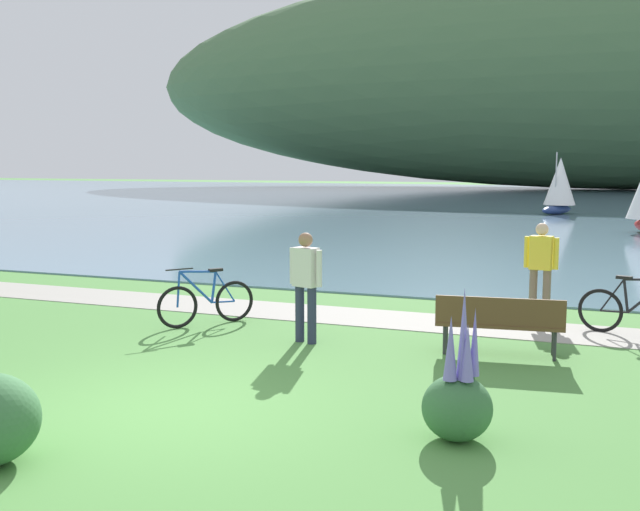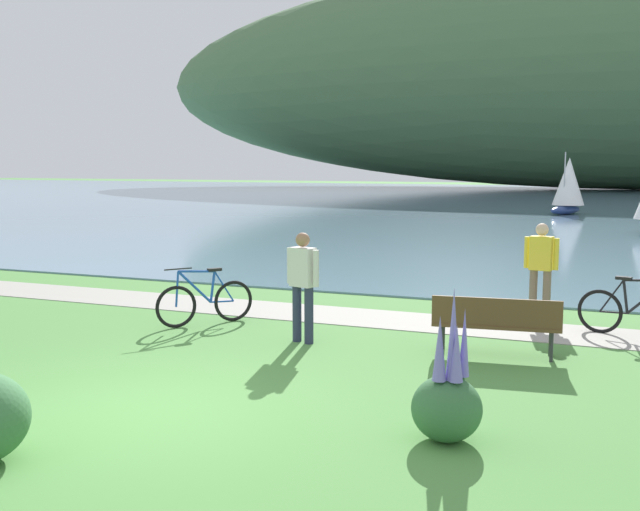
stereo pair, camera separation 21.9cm
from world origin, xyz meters
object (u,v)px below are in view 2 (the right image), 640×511
(person_at_shoreline, at_px, (541,264))
(park_bench_near_camera, at_px, (496,321))
(bicycle_beside_path, at_px, (205,302))
(sailboat_nearest_to_shore, at_px, (568,185))
(bicycle_leaning_near_bench, at_px, (634,313))
(person_on_the_grass, at_px, (303,280))

(person_at_shoreline, bearing_deg, park_bench_near_camera, -96.37)
(bicycle_beside_path, height_order, person_at_shoreline, person_at_shoreline)
(sailboat_nearest_to_shore, bearing_deg, park_bench_near_camera, -88.33)
(bicycle_beside_path, bearing_deg, person_at_shoreline, 26.42)
(park_bench_near_camera, bearing_deg, bicycle_beside_path, 176.47)
(bicycle_leaning_near_bench, height_order, sailboat_nearest_to_shore, sailboat_nearest_to_shore)
(bicycle_beside_path, xyz_separation_m, person_on_the_grass, (2.06, -0.55, 0.58))
(bicycle_leaning_near_bench, bearing_deg, person_at_shoreline, 148.80)
(park_bench_near_camera, relative_size, bicycle_beside_path, 1.27)
(park_bench_near_camera, distance_m, bicycle_beside_path, 4.97)
(bicycle_leaning_near_bench, distance_m, sailboat_nearest_to_shore, 29.19)
(park_bench_near_camera, height_order, sailboat_nearest_to_shore, sailboat_nearest_to_shore)
(person_at_shoreline, relative_size, person_on_the_grass, 1.00)
(bicycle_leaning_near_bench, xyz_separation_m, person_at_shoreline, (-1.53, 0.93, 0.58))
(park_bench_near_camera, height_order, bicycle_beside_path, bicycle_beside_path)
(park_bench_near_camera, height_order, person_on_the_grass, person_on_the_grass)
(bicycle_leaning_near_bench, xyz_separation_m, bicycle_beside_path, (-6.82, -1.70, 0.00))
(park_bench_near_camera, distance_m, bicycle_leaning_near_bench, 2.74)
(park_bench_near_camera, distance_m, sailboat_nearest_to_shore, 31.07)
(park_bench_near_camera, bearing_deg, person_on_the_grass, -175.16)
(bicycle_beside_path, height_order, person_on_the_grass, person_on_the_grass)
(person_on_the_grass, distance_m, sailboat_nearest_to_shore, 31.36)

